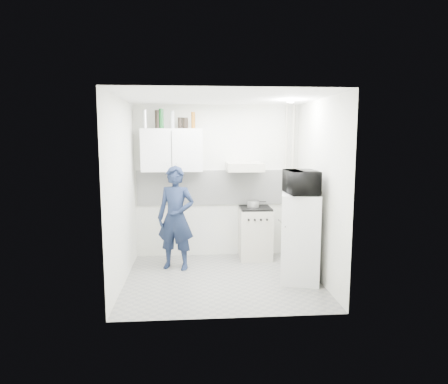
{
  "coord_description": "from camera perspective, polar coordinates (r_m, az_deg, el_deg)",
  "views": [
    {
      "loc": [
        -0.4,
        -5.58,
        2.07
      ],
      "look_at": [
        0.05,
        0.3,
        1.25
      ],
      "focal_mm": 32.0,
      "sensor_mm": 36.0,
      "label": 1
    }
  ],
  "objects": [
    {
      "name": "stove_top",
      "position": [
        6.77,
        4.5,
        -2.31
      ],
      "size": [
        0.51,
        0.51,
        0.03
      ],
      "primitive_type": "cube",
      "color": "black",
      "rests_on": "stove"
    },
    {
      "name": "microwave",
      "position": [
        5.67,
        11.02,
        1.39
      ],
      "size": [
        0.61,
        0.42,
        0.33
      ],
      "primitive_type": "imported",
      "rotation": [
        0.0,
        0.0,
        1.6
      ],
      "color": "black",
      "rests_on": "fridge"
    },
    {
      "name": "ceiling_spot_fixture",
      "position": [
        5.97,
        9.46,
        12.62
      ],
      "size": [
        0.1,
        0.1,
        0.02
      ],
      "primitive_type": "cylinder",
      "color": "white",
      "rests_on": "ceiling"
    },
    {
      "name": "bottle_a",
      "position": [
        6.7,
        -11.26,
        10.17
      ],
      "size": [
        0.07,
        0.07,
        0.3
      ],
      "primitive_type": "cylinder",
      "color": "silver",
      "rests_on": "upper_cabinet"
    },
    {
      "name": "bottle_d",
      "position": [
        6.67,
        -7.36,
        10.19
      ],
      "size": [
        0.06,
        0.06,
        0.28
      ],
      "primitive_type": "cylinder",
      "color": "#B2B7BC",
      "rests_on": "upper_cabinet"
    },
    {
      "name": "range_hood",
      "position": [
        6.65,
        3.0,
        3.6
      ],
      "size": [
        0.6,
        0.5,
        0.14
      ],
      "primitive_type": "cube",
      "color": "beige",
      "rests_on": "wall_back"
    },
    {
      "name": "canister_a",
      "position": [
        6.66,
        -6.31,
        9.77
      ],
      "size": [
        0.07,
        0.07,
        0.18
      ],
      "primitive_type": "cylinder",
      "color": "black",
      "rests_on": "upper_cabinet"
    },
    {
      "name": "saucepan",
      "position": [
        6.75,
        4.19,
        -1.7
      ],
      "size": [
        0.2,
        0.2,
        0.11
      ],
      "primitive_type": "cylinder",
      "color": "silver",
      "rests_on": "stove_top"
    },
    {
      "name": "wall_back",
      "position": [
        6.88,
        -1.0,
        1.5
      ],
      "size": [
        2.8,
        0.0,
        2.8
      ],
      "primitive_type": "plane",
      "rotation": [
        1.57,
        0.0,
        0.0
      ],
      "color": "silver",
      "rests_on": "floor"
    },
    {
      "name": "ceiling",
      "position": [
        5.62,
        -0.26,
        13.33
      ],
      "size": [
        2.8,
        2.8,
        0.0
      ],
      "primitive_type": "plane",
      "color": "white",
      "rests_on": "wall_back"
    },
    {
      "name": "wall_right",
      "position": [
        5.91,
        13.41,
        0.22
      ],
      "size": [
        0.0,
        2.6,
        2.6
      ],
      "primitive_type": "plane",
      "rotation": [
        1.57,
        0.0,
        -1.57
      ],
      "color": "silver",
      "rests_on": "floor"
    },
    {
      "name": "upper_cabinet",
      "position": [
        6.66,
        -7.41,
        5.96
      ],
      "size": [
        1.0,
        0.35,
        0.7
      ],
      "primitive_type": "cube",
      "color": "white",
      "rests_on": "wall_back"
    },
    {
      "name": "fridge",
      "position": [
        5.81,
        10.81,
        -6.5
      ],
      "size": [
        0.63,
        0.63,
        1.27
      ],
      "primitive_type": "cube",
      "rotation": [
        0.0,
        0.0,
        -0.23
      ],
      "color": "white",
      "rests_on": "floor"
    },
    {
      "name": "bottle_b",
      "position": [
        6.68,
        -9.51,
        10.2
      ],
      "size": [
        0.08,
        0.08,
        0.3
      ],
      "primitive_type": "cylinder",
      "color": "black",
      "rests_on": "upper_cabinet"
    },
    {
      "name": "pipe_b",
      "position": [
        6.97,
        8.76,
        1.49
      ],
      "size": [
        0.04,
        0.04,
        2.6
      ],
      "primitive_type": "cylinder",
      "color": "beige",
      "rests_on": "floor"
    },
    {
      "name": "pipe_a",
      "position": [
        7.0,
        9.72,
        1.49
      ],
      "size": [
        0.05,
        0.05,
        2.6
      ],
      "primitive_type": "cylinder",
      "color": "beige",
      "rests_on": "floor"
    },
    {
      "name": "wall_left",
      "position": [
        5.72,
        -14.39,
        -0.07
      ],
      "size": [
        0.0,
        2.6,
        2.6
      ],
      "primitive_type": "plane",
      "rotation": [
        1.57,
        0.0,
        1.57
      ],
      "color": "silver",
      "rests_on": "floor"
    },
    {
      "name": "person",
      "position": [
        6.28,
        -6.89,
        -3.69
      ],
      "size": [
        0.68,
        0.54,
        1.62
      ],
      "primitive_type": "imported",
      "rotation": [
        0.0,
        0.0,
        -0.29
      ],
      "color": "#151F39",
      "rests_on": "floor"
    },
    {
      "name": "backsplash",
      "position": [
        6.88,
        -0.99,
        0.66
      ],
      "size": [
        2.74,
        0.03,
        0.6
      ],
      "primitive_type": "cube",
      "color": "white",
      "rests_on": "wall_back"
    },
    {
      "name": "stove",
      "position": [
        6.86,
        4.46,
        -5.96
      ],
      "size": [
        0.53,
        0.53,
        0.86
      ],
      "primitive_type": "cube",
      "color": "beige",
      "rests_on": "floor"
    },
    {
      "name": "floor",
      "position": [
        5.96,
        -0.24,
        -12.39
      ],
      "size": [
        2.8,
        2.8,
        0.0
      ],
      "primitive_type": "plane",
      "color": "gray",
      "rests_on": "ground"
    },
    {
      "name": "canister_b",
      "position": [
        6.66,
        -5.56,
        9.77
      ],
      "size": [
        0.09,
        0.09,
        0.18
      ],
      "primitive_type": "cylinder",
      "color": "black",
      "rests_on": "upper_cabinet"
    },
    {
      "name": "bottle_e",
      "position": [
        6.66,
        -4.42,
        10.17
      ],
      "size": [
        0.07,
        0.07,
        0.27
      ],
      "primitive_type": "cylinder",
      "color": "brown",
      "rests_on": "upper_cabinet"
    },
    {
      "name": "bottle_c",
      "position": [
        6.68,
        -8.95,
        10.31
      ],
      "size": [
        0.08,
        0.08,
        0.32
      ],
      "primitive_type": "cylinder",
      "color": "#144C1E",
      "rests_on": "upper_cabinet"
    }
  ]
}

